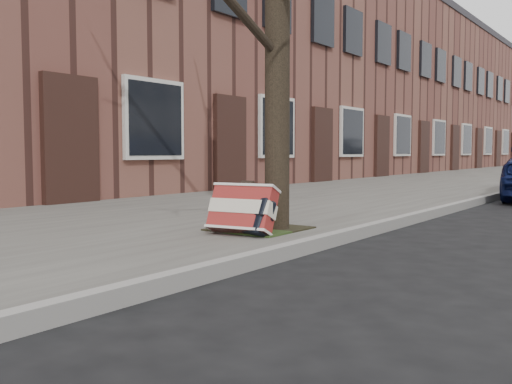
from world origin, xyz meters
The scene contains 6 objects.
ground centered at (0.00, 0.00, 0.00)m, with size 120.00×120.00×0.00m, color black.
near_sidewalk centered at (-3.70, 15.00, 0.06)m, with size 5.00×70.00×0.12m, color slate.
house_near centered at (-9.60, 16.00, 3.50)m, with size 6.80×40.00×7.00m, color brown.
dirt_patch centered at (-2.00, 1.20, 0.13)m, with size 0.85×0.85×0.01m, color black.
suitcase_red centered at (-1.91, 0.80, 0.36)m, with size 0.63×0.17×0.45m, color maroon.
suitcase_navy centered at (-1.85, 0.82, 0.31)m, with size 0.50×0.16×0.35m, color black.
Camera 1 is at (1.34, -3.53, 0.91)m, focal length 40.00 mm.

